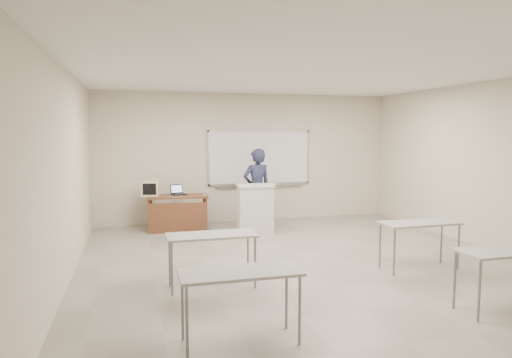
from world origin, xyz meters
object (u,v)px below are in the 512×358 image
object	(u,v)px
crt_monitor	(151,188)
instructor_desk	(178,207)
podium	(255,209)
mouse	(205,195)
presenter	(257,188)
whiteboard	(260,158)
laptop	(179,192)
keyboard	(264,184)

from	to	relation	value
crt_monitor	instructor_desk	bearing A→B (deg)	-13.65
podium	mouse	world-z (taller)	podium
presenter	whiteboard	bearing A→B (deg)	-119.11
instructor_desk	crt_monitor	world-z (taller)	crt_monitor
whiteboard	laptop	xyz separation A→B (m)	(-1.96, -0.52, -0.68)
podium	keyboard	size ratio (longest dim) A/B	2.12
whiteboard	mouse	distance (m)	1.84
mouse	keyboard	bearing A→B (deg)	-21.03
crt_monitor	mouse	size ratio (longest dim) A/B	4.72
podium	whiteboard	bearing A→B (deg)	75.46
podium	mouse	xyz separation A→B (m)	(-0.95, 0.60, 0.25)
instructor_desk	presenter	distance (m)	1.73
crt_monitor	laptop	size ratio (longest dim) A/B	1.41
instructor_desk	presenter	size ratio (longest dim) A/B	0.73
laptop	keyboard	xyz separation A→B (m)	(1.61, -1.07, 0.24)
podium	laptop	world-z (taller)	podium
crt_monitor	laptop	bearing A→B (deg)	12.01
whiteboard	crt_monitor	world-z (taller)	whiteboard
instructor_desk	mouse	bearing A→B (deg)	-4.63
instructor_desk	podium	xyz separation A→B (m)	(1.50, -0.69, -0.00)
podium	crt_monitor	world-z (taller)	crt_monitor
instructor_desk	crt_monitor	distance (m)	0.72
crt_monitor	presenter	world-z (taller)	presenter
presenter	laptop	bearing A→B (deg)	-23.02
podium	instructor_desk	bearing A→B (deg)	159.57
whiteboard	podium	bearing A→B (deg)	-108.81
laptop	presenter	world-z (taller)	presenter
whiteboard	presenter	distance (m)	1.13
crt_monitor	laptop	xyz separation A→B (m)	(0.59, 0.03, -0.11)
whiteboard	crt_monitor	size ratio (longest dim) A/B	6.04
crt_monitor	whiteboard	bearing A→B (deg)	21.43
mouse	presenter	world-z (taller)	presenter
keyboard	whiteboard	bearing A→B (deg)	68.27
crt_monitor	mouse	distance (m)	1.16
presenter	keyboard	bearing A→B (deg)	76.85
crt_monitor	presenter	size ratio (longest dim) A/B	0.24
podium	presenter	world-z (taller)	presenter
mouse	keyboard	size ratio (longest dim) A/B	0.18
laptop	crt_monitor	bearing A→B (deg)	162.32
mouse	presenter	size ratio (longest dim) A/B	0.05
whiteboard	instructor_desk	world-z (taller)	whiteboard
whiteboard	mouse	bearing A→B (deg)	-149.14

